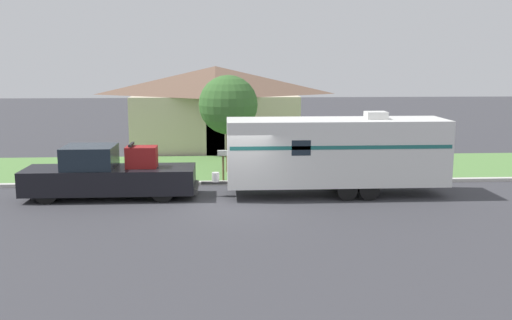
% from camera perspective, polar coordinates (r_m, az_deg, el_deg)
% --- Properties ---
extents(ground_plane, '(120.00, 120.00, 0.00)m').
position_cam_1_polar(ground_plane, '(20.44, -1.76, -4.70)').
color(ground_plane, '#38383D').
extents(curb_strip, '(80.00, 0.30, 0.14)m').
position_cam_1_polar(curb_strip, '(24.07, -2.02, -2.28)').
color(curb_strip, beige).
rests_on(curb_strip, ground_plane).
extents(lawn_strip, '(80.00, 7.00, 0.03)m').
position_cam_1_polar(lawn_strip, '(27.65, -2.20, -0.78)').
color(lawn_strip, '#568442').
rests_on(lawn_strip, ground_plane).
extents(house_across_street, '(10.11, 6.56, 4.82)m').
position_cam_1_polar(house_across_street, '(34.07, -4.05, 5.44)').
color(house_across_street, beige).
rests_on(house_across_street, ground_plane).
extents(pickup_truck, '(6.49, 1.93, 2.08)m').
position_cam_1_polar(pickup_truck, '(22.28, -14.55, -1.45)').
color(pickup_truck, black).
rests_on(pickup_truck, ground_plane).
extents(travel_trailer, '(9.38, 2.22, 3.23)m').
position_cam_1_polar(travel_trailer, '(22.14, 8.03, 0.85)').
color(travel_trailer, black).
rests_on(travel_trailer, ground_plane).
extents(mailbox, '(0.48, 0.20, 1.34)m').
position_cam_1_polar(mailbox, '(24.57, -3.31, 0.25)').
color(mailbox, brown).
rests_on(mailbox, ground_plane).
extents(tree_in_yard, '(2.70, 2.70, 4.51)m').
position_cam_1_polar(tree_in_yard, '(26.18, -2.79, 5.52)').
color(tree_in_yard, brown).
rests_on(tree_in_yard, ground_plane).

